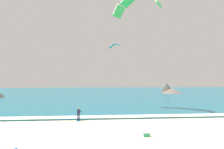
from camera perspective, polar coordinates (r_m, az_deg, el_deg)
ground_plane at (r=17.50m, az=-7.16°, el=-18.60°), size 200.00×200.00×0.00m
sea at (r=88.40m, az=-5.93°, el=-4.78°), size 200.00×120.00×0.20m
surf_foam at (r=29.67m, az=-6.51°, el=-11.06°), size 200.00×2.15×0.04m
surfboard at (r=28.22m, az=-8.84°, el=-11.95°), size 1.00×1.45×0.09m
kitesurfer at (r=28.08m, az=-8.81°, el=-10.11°), size 0.66×0.66×1.69m
kite_primary at (r=38.64m, az=6.47°, el=18.73°), size 12.80×11.30×18.71m
kite_distant at (r=61.68m, az=1.06°, el=7.73°), size 3.71×2.40×1.42m
headland_right at (r=86.20m, az=15.02°, el=-3.91°), size 8.71×9.43×4.06m
cooler_box at (r=20.61m, az=9.12°, el=-15.37°), size 0.58×0.38×0.40m
beach_ball at (r=18.05m, az=-24.06°, el=-17.51°), size 0.26×0.26×0.26m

